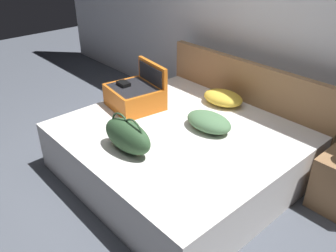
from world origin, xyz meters
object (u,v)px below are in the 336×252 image
(hard_case_large, at_px, (135,95))
(pillow_near_headboard, at_px, (223,98))
(pillow_center_head, at_px, (209,122))
(bed, at_px, (179,152))
(duffel_bag, at_px, (127,136))

(hard_case_large, distance_m, pillow_near_headboard, 0.92)
(pillow_center_head, bearing_deg, bed, -125.84)
(bed, relative_size, duffel_bag, 3.86)
(hard_case_large, relative_size, duffel_bag, 1.09)
(hard_case_large, relative_size, pillow_near_headboard, 1.32)
(pillow_center_head, bearing_deg, duffel_bag, -105.03)
(duffel_bag, bearing_deg, hard_case_large, 138.21)
(bed, bearing_deg, pillow_center_head, 54.16)
(bed, relative_size, hard_case_large, 3.54)
(duffel_bag, distance_m, pillow_center_head, 0.80)
(bed, bearing_deg, pillow_near_headboard, 97.46)
(bed, distance_m, duffel_bag, 0.67)
(pillow_near_headboard, xyz_separation_m, pillow_center_head, (0.26, -0.51, 0.00))
(hard_case_large, distance_m, pillow_center_head, 0.86)
(pillow_near_headboard, height_order, pillow_center_head, pillow_center_head)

